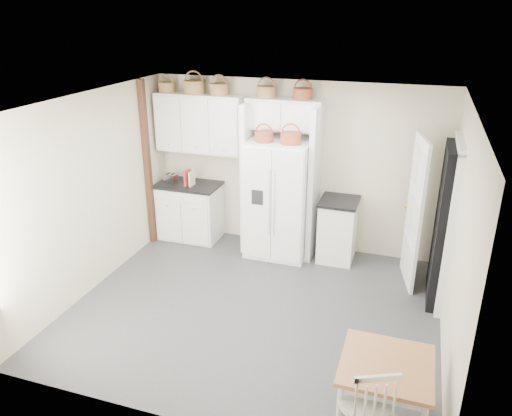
% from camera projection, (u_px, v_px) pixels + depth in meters
% --- Properties ---
extents(floor, '(4.50, 4.50, 0.00)m').
position_uv_depth(floor, '(255.00, 308.00, 6.37)').
color(floor, '#363636').
rests_on(floor, ground).
extents(ceiling, '(4.50, 4.50, 0.00)m').
position_uv_depth(ceiling, '(254.00, 103.00, 5.40)').
color(ceiling, white).
rests_on(ceiling, wall_back).
extents(wall_back, '(4.50, 0.00, 4.50)m').
position_uv_depth(wall_back, '(296.00, 166.00, 7.64)').
color(wall_back, beige).
rests_on(wall_back, floor).
extents(wall_left, '(0.00, 4.00, 4.00)m').
position_uv_depth(wall_left, '(92.00, 193.00, 6.54)').
color(wall_left, beige).
rests_on(wall_left, floor).
extents(wall_right, '(0.00, 4.00, 4.00)m').
position_uv_depth(wall_right, '(458.00, 240.00, 5.23)').
color(wall_right, beige).
rests_on(wall_right, floor).
extents(refrigerator, '(0.92, 0.74, 1.78)m').
position_uv_depth(refrigerator, '(279.00, 199.00, 7.49)').
color(refrigerator, white).
rests_on(refrigerator, floor).
extents(base_cab_left, '(0.97, 0.61, 0.90)m').
position_uv_depth(base_cab_left, '(190.00, 212.00, 8.19)').
color(base_cab_left, white).
rests_on(base_cab_left, floor).
extents(base_cab_right, '(0.52, 0.62, 0.91)m').
position_uv_depth(base_cab_right, '(338.00, 231.00, 7.48)').
color(base_cab_right, white).
rests_on(base_cab_right, floor).
extents(dining_table, '(0.80, 0.80, 0.67)m').
position_uv_depth(dining_table, '(383.00, 393.00, 4.49)').
color(dining_table, brown).
rests_on(dining_table, floor).
extents(windsor_chair, '(0.58, 0.56, 0.92)m').
position_uv_depth(windsor_chair, '(366.00, 404.00, 4.20)').
color(windsor_chair, white).
rests_on(windsor_chair, floor).
extents(counter_left, '(1.01, 0.65, 0.04)m').
position_uv_depth(counter_left, '(189.00, 185.00, 8.01)').
color(counter_left, black).
rests_on(counter_left, base_cab_left).
extents(counter_right, '(0.56, 0.66, 0.04)m').
position_uv_depth(counter_right, '(340.00, 201.00, 7.30)').
color(counter_right, black).
rests_on(counter_right, base_cab_right).
extents(toaster, '(0.25, 0.19, 0.16)m').
position_uv_depth(toaster, '(171.00, 178.00, 8.00)').
color(toaster, silver).
rests_on(toaster, counter_left).
extents(cookbook_red, '(0.07, 0.17, 0.25)m').
position_uv_depth(cookbook_red, '(188.00, 178.00, 7.88)').
color(cookbook_red, maroon).
rests_on(cookbook_red, counter_left).
extents(cookbook_cream, '(0.04, 0.16, 0.23)m').
position_uv_depth(cookbook_cream, '(192.00, 179.00, 7.86)').
color(cookbook_cream, beige).
rests_on(cookbook_cream, counter_left).
extents(basket_upper_a, '(0.26, 0.26, 0.15)m').
position_uv_depth(basket_upper_a, '(167.00, 87.00, 7.67)').
color(basket_upper_a, brown).
rests_on(basket_upper_a, upper_cabinet).
extents(basket_upper_b, '(0.33, 0.33, 0.19)m').
position_uv_depth(basket_upper_b, '(194.00, 87.00, 7.52)').
color(basket_upper_b, brown).
rests_on(basket_upper_b, upper_cabinet).
extents(basket_upper_c, '(0.29, 0.29, 0.17)m').
position_uv_depth(basket_upper_c, '(219.00, 89.00, 7.41)').
color(basket_upper_c, brown).
rests_on(basket_upper_c, upper_cabinet).
extents(basket_bridge_a, '(0.29, 0.29, 0.16)m').
position_uv_depth(basket_bridge_a, '(266.00, 92.00, 7.20)').
color(basket_bridge_a, brown).
rests_on(basket_bridge_a, bridge_cabinet).
extents(basket_bridge_b, '(0.28, 0.28, 0.16)m').
position_uv_depth(basket_bridge_b, '(303.00, 94.00, 7.04)').
color(basket_bridge_b, brown).
rests_on(basket_bridge_b, bridge_cabinet).
extents(basket_fridge_a, '(0.27, 0.27, 0.14)m').
position_uv_depth(basket_fridge_a, '(264.00, 137.00, 7.10)').
color(basket_fridge_a, brown).
rests_on(basket_fridge_a, refrigerator).
extents(basket_fridge_b, '(0.29, 0.29, 0.16)m').
position_uv_depth(basket_fridge_b, '(291.00, 138.00, 6.98)').
color(basket_fridge_b, brown).
rests_on(basket_fridge_b, refrigerator).
extents(upper_cabinet, '(1.40, 0.34, 0.90)m').
position_uv_depth(upper_cabinet, '(200.00, 123.00, 7.71)').
color(upper_cabinet, white).
rests_on(upper_cabinet, wall_back).
extents(bridge_cabinet, '(1.12, 0.34, 0.45)m').
position_uv_depth(bridge_cabinet, '(285.00, 114.00, 7.23)').
color(bridge_cabinet, white).
rests_on(bridge_cabinet, wall_back).
extents(fridge_panel_left, '(0.08, 0.60, 2.30)m').
position_uv_depth(fridge_panel_left, '(249.00, 177.00, 7.63)').
color(fridge_panel_left, white).
rests_on(fridge_panel_left, floor).
extents(fridge_panel_right, '(0.08, 0.60, 2.30)m').
position_uv_depth(fridge_panel_right, '(314.00, 184.00, 7.33)').
color(fridge_panel_right, white).
rests_on(fridge_panel_right, floor).
extents(trim_post, '(0.09, 0.09, 2.60)m').
position_uv_depth(trim_post, '(147.00, 165.00, 7.71)').
color(trim_post, black).
rests_on(trim_post, floor).
extents(doorway_void, '(0.18, 0.85, 2.05)m').
position_uv_depth(doorway_void, '(443.00, 226.00, 6.24)').
color(doorway_void, black).
rests_on(doorway_void, floor).
extents(door_slab, '(0.21, 0.79, 2.05)m').
position_uv_depth(door_slab, '(414.00, 213.00, 6.64)').
color(door_slab, white).
rests_on(door_slab, floor).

